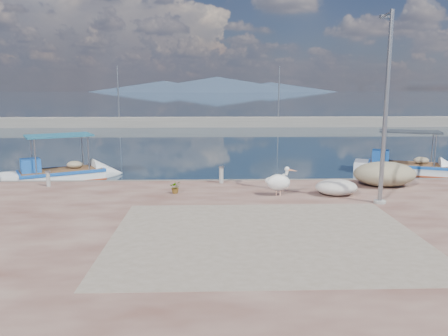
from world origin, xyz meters
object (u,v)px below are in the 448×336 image
(lamp_post, at_px, (385,115))
(bollard_near, at_px, (221,174))
(boat_right, at_px, (406,169))
(pelican, at_px, (279,182))
(boat_left, at_px, (60,176))

(lamp_post, height_order, bollard_near, lamp_post)
(boat_right, height_order, pelican, boat_right)
(lamp_post, bearing_deg, pelican, 161.79)
(boat_left, bearing_deg, bollard_near, -48.93)
(boat_left, distance_m, pelican, 12.11)
(bollard_near, bearing_deg, boat_right, 23.32)
(boat_right, height_order, lamp_post, lamp_post)
(boat_right, distance_m, bollard_near, 11.63)
(pelican, bearing_deg, bollard_near, 154.80)
(boat_right, distance_m, lamp_post, 10.22)
(boat_right, bearing_deg, pelican, -118.09)
(boat_left, height_order, lamp_post, lamp_post)
(pelican, bearing_deg, boat_right, 63.11)
(bollard_near, bearing_deg, pelican, -48.10)
(boat_left, distance_m, lamp_post, 16.28)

